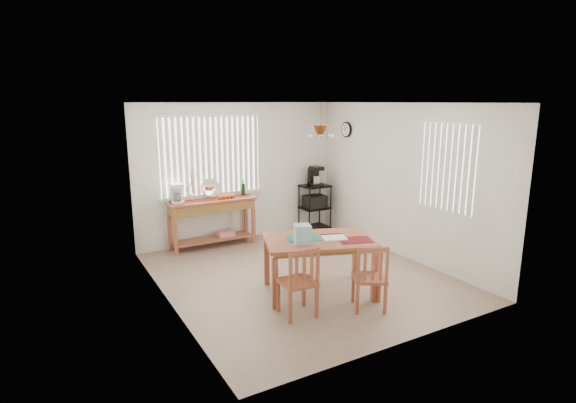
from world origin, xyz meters
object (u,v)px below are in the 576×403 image
wire_cart (315,203)px  chair_right (370,278)px  chair_left (299,282)px  sideboard (213,211)px  cart_items (315,176)px  dining_table (319,245)px

wire_cart → chair_right: size_ratio=1.08×
wire_cart → chair_left: size_ratio=1.04×
sideboard → cart_items: cart_items is taller
wire_cart → chair_right: bearing=-111.9°
chair_right → sideboard: bearing=103.5°
chair_right → wire_cart: bearing=68.1°
sideboard → chair_right: sideboard is taller
sideboard → dining_table: sideboard is taller
dining_table → chair_left: (-0.60, -0.48, -0.25)m
dining_table → chair_left: chair_left is taller
sideboard → chair_left: 3.14m
wire_cart → chair_left: wire_cart is taller
wire_cart → dining_table: bearing=-122.0°
wire_cart → chair_left: 3.84m
wire_cart → chair_left: bearing=-125.9°
sideboard → chair_left: bearing=-90.9°
cart_items → chair_left: size_ratio=0.43×
chair_left → chair_right: (0.87, -0.30, -0.01)m
wire_cart → cart_items: (0.00, 0.01, 0.56)m
chair_right → dining_table: bearing=109.3°
cart_items → dining_table: cart_items is taller
dining_table → chair_right: size_ratio=1.92×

